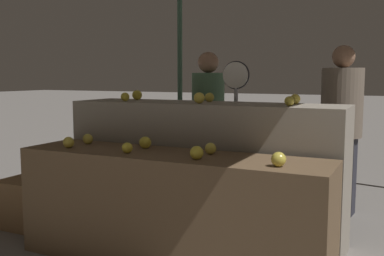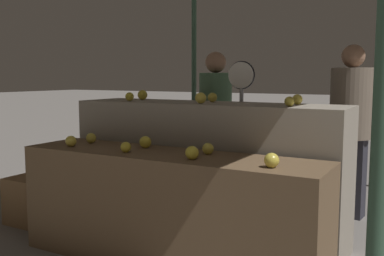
{
  "view_description": "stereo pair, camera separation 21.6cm",
  "coord_description": "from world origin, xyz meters",
  "px_view_note": "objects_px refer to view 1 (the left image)",
  "views": [
    {
      "loc": [
        1.48,
        -2.71,
        1.34
      ],
      "look_at": [
        0.03,
        0.3,
        0.95
      ],
      "focal_mm": 42.0,
      "sensor_mm": 36.0,
      "label": 1
    },
    {
      "loc": [
        1.68,
        -2.61,
        1.34
      ],
      "look_at": [
        0.03,
        0.3,
        0.95
      ],
      "focal_mm": 42.0,
      "sensor_mm": 36.0,
      "label": 2
    }
  ],
  "objects_px": {
    "produce_scale": "(235,107)",
    "person_vendor_at_scale": "(208,119)",
    "person_customer_left": "(341,119)",
    "wooden_crate_side": "(28,202)"
  },
  "relations": [
    {
      "from": "person_vendor_at_scale",
      "to": "wooden_crate_side",
      "type": "distance_m",
      "value": 1.86
    },
    {
      "from": "person_vendor_at_scale",
      "to": "wooden_crate_side",
      "type": "relative_size",
      "value": 3.71
    },
    {
      "from": "produce_scale",
      "to": "wooden_crate_side",
      "type": "xyz_separation_m",
      "value": [
        -1.61,
        -0.95,
        -0.84
      ]
    },
    {
      "from": "produce_scale",
      "to": "person_vendor_at_scale",
      "type": "distance_m",
      "value": 0.49
    },
    {
      "from": "person_vendor_at_scale",
      "to": "person_customer_left",
      "type": "height_order",
      "value": "person_customer_left"
    },
    {
      "from": "produce_scale",
      "to": "person_customer_left",
      "type": "relative_size",
      "value": 0.91
    },
    {
      "from": "person_customer_left",
      "to": "person_vendor_at_scale",
      "type": "bearing_deg",
      "value": 23.24
    },
    {
      "from": "produce_scale",
      "to": "person_vendor_at_scale",
      "type": "relative_size",
      "value": 0.94
    },
    {
      "from": "produce_scale",
      "to": "person_customer_left",
      "type": "height_order",
      "value": "person_customer_left"
    },
    {
      "from": "wooden_crate_side",
      "to": "person_customer_left",
      "type": "bearing_deg",
      "value": 33.04
    }
  ]
}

